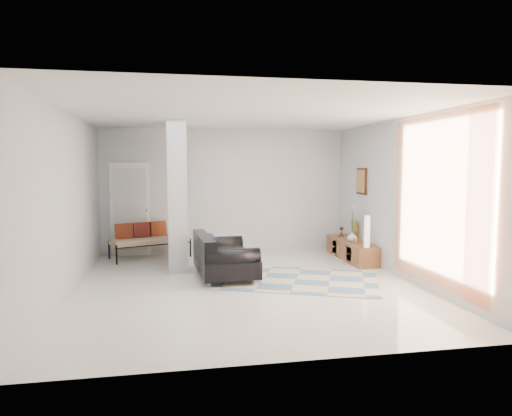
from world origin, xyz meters
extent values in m
plane|color=beige|center=(0.00, 0.00, 0.00)|extent=(6.00, 6.00, 0.00)
plane|color=white|center=(0.00, 0.00, 2.80)|extent=(6.00, 6.00, 0.00)
plane|color=silver|center=(0.00, 3.00, 1.40)|extent=(6.00, 0.00, 6.00)
plane|color=silver|center=(0.00, -3.00, 1.40)|extent=(6.00, 0.00, 6.00)
plane|color=silver|center=(-2.75, 0.00, 1.40)|extent=(0.00, 6.00, 6.00)
plane|color=silver|center=(2.75, 0.00, 1.40)|extent=(0.00, 6.00, 6.00)
cube|color=#B0B4B8|center=(-1.10, 1.60, 1.40)|extent=(0.35, 1.20, 2.80)
cube|color=white|center=(-2.10, 2.96, 1.02)|extent=(0.85, 0.06, 2.04)
plane|color=#FA8541|center=(2.67, -1.15, 1.45)|extent=(0.00, 2.55, 2.55)
cube|color=#3F1F11|center=(2.72, 1.70, 1.65)|extent=(0.04, 0.45, 0.55)
cube|color=brown|center=(2.52, 1.70, 0.20)|extent=(0.45, 1.88, 0.40)
cube|color=#3F1F11|center=(2.30, 1.28, 0.20)|extent=(0.02, 0.25, 0.28)
cube|color=#3F1F11|center=(2.30, 2.12, 0.20)|extent=(0.02, 0.25, 0.28)
cube|color=gold|center=(2.70, 1.96, 0.60)|extent=(0.09, 0.32, 0.40)
cube|color=silver|center=(2.42, 1.28, 0.46)|extent=(0.04, 0.10, 0.12)
cylinder|color=silver|center=(-0.61, -0.03, 0.05)|extent=(0.05, 0.05, 0.10)
cylinder|color=silver|center=(-0.70, 1.31, 0.05)|extent=(0.05, 0.05, 0.10)
cylinder|color=silver|center=(0.14, 0.02, 0.05)|extent=(0.05, 0.05, 0.10)
cylinder|color=silver|center=(0.04, 1.36, 0.05)|extent=(0.05, 0.05, 0.10)
cube|color=black|center=(-0.28, 0.67, 0.25)|extent=(1.06, 1.65, 0.30)
cube|color=black|center=(-0.66, 0.64, 0.58)|extent=(0.31, 1.59, 0.36)
cylinder|color=black|center=(-0.24, 0.00, 0.48)|extent=(0.92, 0.34, 0.28)
cylinder|color=black|center=(-0.33, 1.34, 0.48)|extent=(0.92, 0.34, 0.28)
cube|color=black|center=(-0.54, 0.65, 0.60)|extent=(0.18, 0.59, 0.31)
cylinder|color=black|center=(-2.30, 2.03, 0.20)|extent=(0.04, 0.04, 0.40)
cylinder|color=black|center=(-0.82, 2.57, 0.20)|extent=(0.04, 0.04, 0.40)
cylinder|color=black|center=(-2.53, 2.63, 0.20)|extent=(0.04, 0.04, 0.40)
cylinder|color=black|center=(-1.04, 3.17, 0.20)|extent=(0.04, 0.04, 0.40)
cube|color=beige|center=(-1.67, 2.60, 0.38)|extent=(1.73, 1.17, 0.12)
cube|color=maroon|center=(-2.21, 2.57, 0.60)|extent=(0.38, 0.27, 0.33)
cube|color=#5B1D16|center=(-1.86, 2.69, 0.60)|extent=(0.38, 0.27, 0.33)
cube|color=maroon|center=(-1.51, 2.82, 0.60)|extent=(0.38, 0.27, 0.33)
cube|color=#C3B995|center=(0.90, 0.20, 0.01)|extent=(3.24, 2.72, 0.01)
cylinder|color=silver|center=(2.50, 0.88, 0.71)|extent=(0.11, 0.11, 0.61)
imported|color=white|center=(2.47, 1.55, 0.51)|extent=(0.22, 0.22, 0.21)
camera|label=1|loc=(-1.19, -7.29, 1.97)|focal=32.00mm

